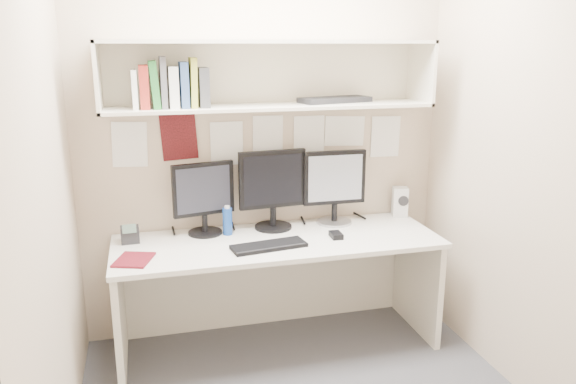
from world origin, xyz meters
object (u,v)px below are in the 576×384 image
object	(u,v)px
speaker	(400,202)
desk_phone	(130,234)
monitor_center	(273,187)
monitor_left	(204,195)
keyboard	(269,246)
maroon_notebook	(134,260)
monitor_right	(334,184)
desk	(278,293)

from	to	relation	value
speaker	desk_phone	distance (m)	1.83
desk_phone	monitor_center	bearing A→B (deg)	1.23
monitor_left	monitor_center	distance (m)	0.44
keyboard	maroon_notebook	world-z (taller)	keyboard
monitor_left	monitor_right	size ratio (longest dim) A/B	0.93
monitor_right	desk_phone	distance (m)	1.34
desk	monitor_center	size ratio (longest dim) A/B	3.89
desk	monitor_right	bearing A→B (deg)	26.37
monitor_center	monitor_right	size ratio (longest dim) A/B	1.05
keyboard	monitor_left	bearing A→B (deg)	124.87
desk	keyboard	distance (m)	0.41
desk	monitor_center	bearing A→B (deg)	84.69
monitor_right	speaker	distance (m)	0.53
monitor_center	monitor_left	bearing A→B (deg)	175.27
monitor_center	keyboard	xyz separation A→B (m)	(-0.11, -0.36, -0.27)
desk	monitor_left	distance (m)	0.78
desk	monitor_center	xyz separation A→B (m)	(0.02, 0.22, 0.64)
maroon_notebook	desk_phone	distance (m)	0.32
monitor_left	speaker	distance (m)	1.37
desk	monitor_right	distance (m)	0.80
monitor_center	maroon_notebook	distance (m)	1.00
monitor_center	speaker	xyz separation A→B (m)	(0.92, 0.03, -0.17)
desk	speaker	xyz separation A→B (m)	(0.94, 0.25, 0.47)
keyboard	desk	bearing A→B (deg)	49.86
speaker	desk_phone	size ratio (longest dim) A/B	1.57
monitor_right	desk_phone	bearing A→B (deg)	-176.49
monitor_center	desk_phone	distance (m)	0.93
monitor_left	maroon_notebook	size ratio (longest dim) A/B	2.03
maroon_notebook	keyboard	bearing A→B (deg)	20.13
desk	monitor_right	world-z (taller)	monitor_right
monitor_left	monitor_center	bearing A→B (deg)	-11.94
monitor_left	speaker	xyz separation A→B (m)	(1.36, 0.03, -0.15)
speaker	desk_phone	xyz separation A→B (m)	(-1.82, -0.09, -0.05)
monitor_right	maroon_notebook	size ratio (longest dim) A/B	2.18
maroon_notebook	monitor_left	bearing A→B (deg)	59.59
maroon_notebook	desk	bearing A→B (deg)	29.29
desk	keyboard	bearing A→B (deg)	-122.08
speaker	desk_phone	bearing A→B (deg)	-160.78
monitor_left	monitor_center	xyz separation A→B (m)	(0.44, -0.00, 0.03)
monitor_left	monitor_right	distance (m)	0.87
desk	speaker	bearing A→B (deg)	15.06
monitor_right	keyboard	bearing A→B (deg)	-144.89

